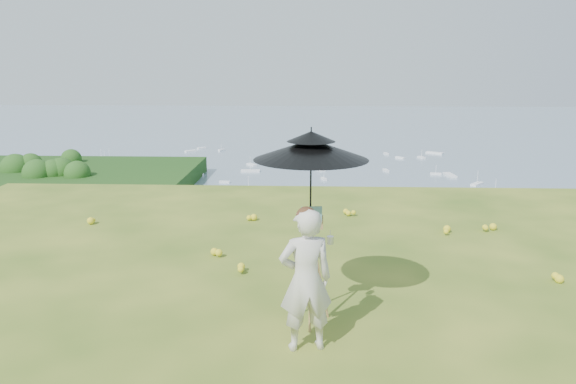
# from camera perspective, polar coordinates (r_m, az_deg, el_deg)

# --- Properties ---
(ground) EXTENTS (14.00, 14.00, 0.00)m
(ground) POSITION_cam_1_polar(r_m,az_deg,el_deg) (6.86, -1.76, -12.27)
(ground) COLOR #3B601B
(ground) RESTS_ON ground
(shoreline_tier) EXTENTS (170.00, 28.00, 8.00)m
(shoreline_tier) POSITION_cam_1_polar(r_m,az_deg,el_deg) (90.04, 1.91, -12.38)
(shoreline_tier) COLOR #686453
(shoreline_tier) RESTS_ON bay_water
(bay_water) EXTENTS (700.00, 700.00, 0.00)m
(bay_water) POSITION_cam_1_polar(r_m,az_deg,el_deg) (248.94, 2.28, 4.72)
(bay_water) COLOR gray
(bay_water) RESTS_ON ground
(peninsula) EXTENTS (90.00, 60.00, 12.00)m
(peninsula) POSITION_cam_1_polar(r_m,az_deg,el_deg) (180.82, -22.33, 2.09)
(peninsula) COLOR #103B10
(peninsula) RESTS_ON bay_water
(slope_trees) EXTENTS (110.00, 50.00, 6.00)m
(slope_trees) POSITION_cam_1_polar(r_m,az_deg,el_deg) (44.92, 1.64, -10.30)
(slope_trees) COLOR #284D17
(slope_trees) RESTS_ON forest_slope
(harbor_town) EXTENTS (110.00, 22.00, 5.00)m
(harbor_town) POSITION_cam_1_polar(r_m,az_deg,el_deg) (87.43, 1.95, -8.53)
(harbor_town) COLOR silver
(harbor_town) RESTS_ON shoreline_tier
(moored_boats) EXTENTS (140.00, 140.00, 0.70)m
(moored_boats) POSITION_cam_1_polar(r_m,az_deg,el_deg) (171.63, -1.99, 0.94)
(moored_boats) COLOR white
(moored_boats) RESTS_ON bay_water
(wildflowers) EXTENTS (10.00, 10.50, 0.12)m
(wildflowers) POSITION_cam_1_polar(r_m,az_deg,el_deg) (7.07, -1.61, -10.96)
(wildflowers) COLOR yellow
(wildflowers) RESTS_ON ground
(painter) EXTENTS (0.63, 0.49, 1.53)m
(painter) POSITION_cam_1_polar(r_m,az_deg,el_deg) (5.81, 1.81, -8.92)
(painter) COLOR beige
(painter) RESTS_ON ground
(field_easel) EXTENTS (0.61, 0.61, 1.40)m
(field_easel) POSITION_cam_1_polar(r_m,az_deg,el_deg) (6.40, 2.28, -7.41)
(field_easel) COLOR olive
(field_easel) RESTS_ON ground
(sun_umbrella) EXTENTS (1.51, 1.51, 1.11)m
(sun_umbrella) POSITION_cam_1_polar(r_m,az_deg,el_deg) (6.15, 2.33, 1.49)
(sun_umbrella) COLOR black
(sun_umbrella) RESTS_ON field_easel
(painter_cap) EXTENTS (0.21, 0.24, 0.10)m
(painter_cap) POSITION_cam_1_polar(r_m,az_deg,el_deg) (5.58, 1.86, -2.03)
(painter_cap) COLOR #CB6F80
(painter_cap) RESTS_ON painter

